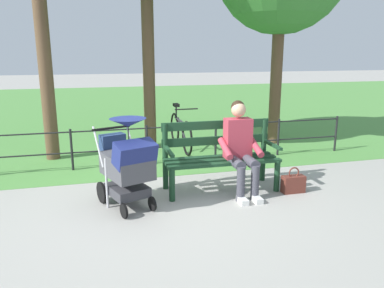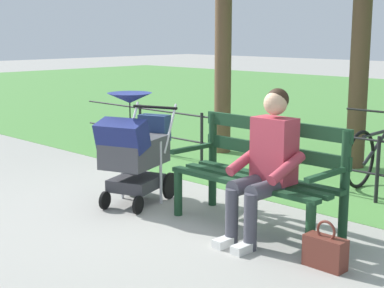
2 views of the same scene
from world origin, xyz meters
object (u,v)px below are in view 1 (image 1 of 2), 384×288
at_px(park_bench, 219,153).
at_px(stroller, 127,162).
at_px(bicycle, 180,131).
at_px(handbag, 293,184).
at_px(person_on_bench, 240,145).

relative_size(park_bench, stroller, 1.40).
bearing_deg(park_bench, bicycle, -89.21).
distance_m(park_bench, handbag, 1.11).
bearing_deg(park_bench, person_on_bench, 135.01).
bearing_deg(bicycle, person_on_bench, 95.69).
height_order(park_bench, person_on_bench, person_on_bench).
distance_m(park_bench, stroller, 1.38).
bearing_deg(bicycle, handbag, 109.52).
relative_size(person_on_bench, stroller, 1.11).
distance_m(person_on_bench, stroller, 1.56).
distance_m(person_on_bench, bicycle, 2.59).
height_order(person_on_bench, handbag, person_on_bench).
bearing_deg(park_bench, handbag, 155.69).
relative_size(person_on_bench, handbag, 3.45).
xyz_separation_m(stroller, bicycle, (-1.30, -2.70, -0.23)).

